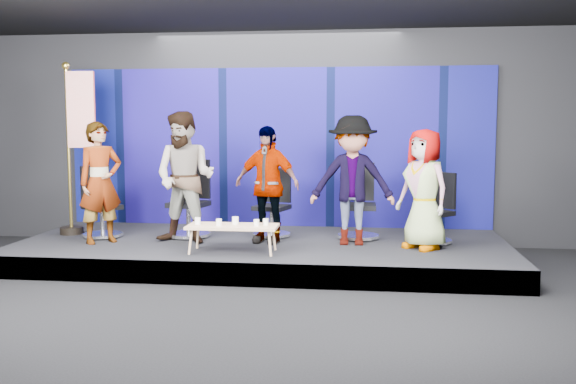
{
  "coord_description": "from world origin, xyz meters",
  "views": [
    {
      "loc": [
        1.5,
        -6.55,
        2.0
      ],
      "look_at": [
        0.38,
        2.4,
        1.03
      ],
      "focal_mm": 40.0,
      "sensor_mm": 36.0,
      "label": 1
    }
  ],
  "objects_px": {
    "chair_b": "(190,212)",
    "mug_b": "(219,222)",
    "panelist_b": "(185,178)",
    "chair_e": "(435,220)",
    "panelist_a": "(100,183)",
    "mug_a": "(198,221)",
    "mug_c": "(235,221)",
    "panelist_d": "(352,180)",
    "mug_d": "(256,223)",
    "panelist_c": "(267,185)",
    "chair_c": "(273,214)",
    "mug_e": "(266,222)",
    "chair_d": "(358,214)",
    "coffee_table": "(233,227)",
    "flag_stand": "(77,144)",
    "panelist_e": "(424,189)",
    "chair_a": "(101,214)"
  },
  "relations": [
    {
      "from": "chair_b",
      "to": "panelist_e",
      "type": "xyz_separation_m",
      "value": [
        3.39,
        -0.53,
        0.43
      ]
    },
    {
      "from": "chair_e",
      "to": "mug_e",
      "type": "xyz_separation_m",
      "value": [
        -2.29,
        -0.97,
        0.08
      ]
    },
    {
      "from": "mug_b",
      "to": "mug_d",
      "type": "bearing_deg",
      "value": 4.4
    },
    {
      "from": "chair_d",
      "to": "coffee_table",
      "type": "xyz_separation_m",
      "value": [
        -1.63,
        -1.28,
        -0.03
      ]
    },
    {
      "from": "panelist_d",
      "to": "mug_d",
      "type": "height_order",
      "value": "panelist_d"
    },
    {
      "from": "mug_b",
      "to": "chair_b",
      "type": "bearing_deg",
      "value": 121.5
    },
    {
      "from": "mug_b",
      "to": "mug_e",
      "type": "distance_m",
      "value": 0.61
    },
    {
      "from": "panelist_c",
      "to": "mug_e",
      "type": "relative_size",
      "value": 19.62
    },
    {
      "from": "panelist_c",
      "to": "mug_c",
      "type": "distance_m",
      "value": 0.88
    },
    {
      "from": "coffee_table",
      "to": "mug_e",
      "type": "relative_size",
      "value": 14.1
    },
    {
      "from": "panelist_d",
      "to": "mug_d",
      "type": "xyz_separation_m",
      "value": [
        -1.22,
        -0.8,
        -0.5
      ]
    },
    {
      "from": "panelist_e",
      "to": "chair_e",
      "type": "bearing_deg",
      "value": 110.44
    },
    {
      "from": "chair_a",
      "to": "panelist_c",
      "type": "height_order",
      "value": "panelist_c"
    },
    {
      "from": "flag_stand",
      "to": "chair_e",
      "type": "bearing_deg",
      "value": -6.16
    },
    {
      "from": "panelist_b",
      "to": "mug_b",
      "type": "xyz_separation_m",
      "value": [
        0.64,
        -0.66,
        -0.52
      ]
    },
    {
      "from": "mug_e",
      "to": "mug_a",
      "type": "bearing_deg",
      "value": -176.42
    },
    {
      "from": "chair_e",
      "to": "mug_e",
      "type": "bearing_deg",
      "value": -112.22
    },
    {
      "from": "chair_e",
      "to": "mug_d",
      "type": "distance_m",
      "value": 2.62
    },
    {
      "from": "mug_a",
      "to": "mug_e",
      "type": "height_order",
      "value": "mug_a"
    },
    {
      "from": "panelist_b",
      "to": "flag_stand",
      "type": "xyz_separation_m",
      "value": [
        -1.83,
        0.49,
        0.45
      ]
    },
    {
      "from": "chair_a",
      "to": "chair_d",
      "type": "distance_m",
      "value": 3.86
    },
    {
      "from": "panelist_c",
      "to": "mug_b",
      "type": "xyz_separation_m",
      "value": [
        -0.5,
        -0.85,
        -0.42
      ]
    },
    {
      "from": "flag_stand",
      "to": "chair_d",
      "type": "bearing_deg",
      "value": -3.05
    },
    {
      "from": "panelist_c",
      "to": "coffee_table",
      "type": "height_order",
      "value": "panelist_c"
    },
    {
      "from": "mug_a",
      "to": "panelist_b",
      "type": "bearing_deg",
      "value": 119.27
    },
    {
      "from": "chair_b",
      "to": "mug_b",
      "type": "xyz_separation_m",
      "value": [
        0.71,
        -1.17,
        0.03
      ]
    },
    {
      "from": "chair_b",
      "to": "mug_c",
      "type": "relative_size",
      "value": 11.55
    },
    {
      "from": "chair_e",
      "to": "chair_d",
      "type": "bearing_deg",
      "value": -147.86
    },
    {
      "from": "panelist_e",
      "to": "mug_b",
      "type": "xyz_separation_m",
      "value": [
        -2.68,
        -0.64,
        -0.4
      ]
    },
    {
      "from": "mug_c",
      "to": "panelist_b",
      "type": "bearing_deg",
      "value": 147.53
    },
    {
      "from": "chair_b",
      "to": "mug_a",
      "type": "xyz_separation_m",
      "value": [
        0.41,
        -1.1,
        0.03
      ]
    },
    {
      "from": "panelist_c",
      "to": "mug_e",
      "type": "height_order",
      "value": "panelist_c"
    },
    {
      "from": "panelist_b",
      "to": "chair_e",
      "type": "distance_m",
      "value": 3.6
    },
    {
      "from": "panelist_a",
      "to": "chair_d",
      "type": "bearing_deg",
      "value": -32.47
    },
    {
      "from": "chair_c",
      "to": "coffee_table",
      "type": "xyz_separation_m",
      "value": [
        -0.35,
        -1.29,
        -0.0
      ]
    },
    {
      "from": "panelist_a",
      "to": "panelist_b",
      "type": "xyz_separation_m",
      "value": [
        1.2,
        0.14,
        0.07
      ]
    },
    {
      "from": "chair_c",
      "to": "mug_b",
      "type": "bearing_deg",
      "value": -95.29
    },
    {
      "from": "panelist_d",
      "to": "mug_c",
      "type": "distance_m",
      "value": 1.75
    },
    {
      "from": "panelist_e",
      "to": "mug_d",
      "type": "height_order",
      "value": "panelist_e"
    },
    {
      "from": "panelist_a",
      "to": "mug_a",
      "type": "height_order",
      "value": "panelist_a"
    },
    {
      "from": "chair_d",
      "to": "chair_e",
      "type": "bearing_deg",
      "value": -13.34
    },
    {
      "from": "chair_a",
      "to": "panelist_a",
      "type": "distance_m",
      "value": 0.72
    },
    {
      "from": "panelist_b",
      "to": "chair_e",
      "type": "xyz_separation_m",
      "value": [
        3.52,
        0.43,
        -0.6
      ]
    },
    {
      "from": "flag_stand",
      "to": "chair_a",
      "type": "bearing_deg",
      "value": -28.1
    },
    {
      "from": "chair_c",
      "to": "mug_a",
      "type": "distance_m",
      "value": 1.52
    },
    {
      "from": "mug_e",
      "to": "chair_a",
      "type": "bearing_deg",
      "value": 162.07
    },
    {
      "from": "mug_b",
      "to": "flag_stand",
      "type": "height_order",
      "value": "flag_stand"
    },
    {
      "from": "mug_c",
      "to": "coffee_table",
      "type": "bearing_deg",
      "value": -106.55
    },
    {
      "from": "panelist_d",
      "to": "flag_stand",
      "type": "bearing_deg",
      "value": 174.97
    },
    {
      "from": "chair_a",
      "to": "mug_d",
      "type": "distance_m",
      "value": 2.7
    }
  ]
}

